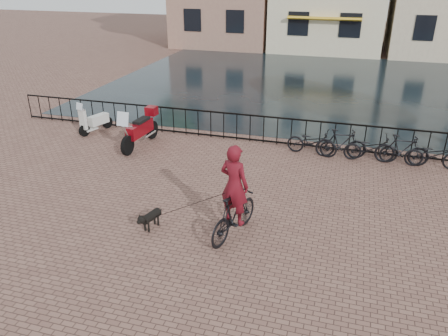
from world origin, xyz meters
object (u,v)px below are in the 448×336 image
(dog, at_px, (151,219))
(scooter, at_px, (95,115))
(cyclist, at_px, (234,197))
(motorcycle, at_px, (139,125))

(dog, distance_m, scooter, 7.56)
(cyclist, relative_size, dog, 3.29)
(cyclist, height_order, motorcycle, cyclist)
(dog, relative_size, motorcycle, 0.37)
(cyclist, bearing_deg, dog, 23.85)
(cyclist, xyz_separation_m, scooter, (-7.01, 5.40, -0.36))
(dog, height_order, motorcycle, motorcycle)
(cyclist, xyz_separation_m, motorcycle, (-4.70, 4.56, -0.24))
(dog, xyz_separation_m, motorcycle, (-2.68, 4.82, 0.52))
(motorcycle, xyz_separation_m, scooter, (-2.31, 0.85, -0.12))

